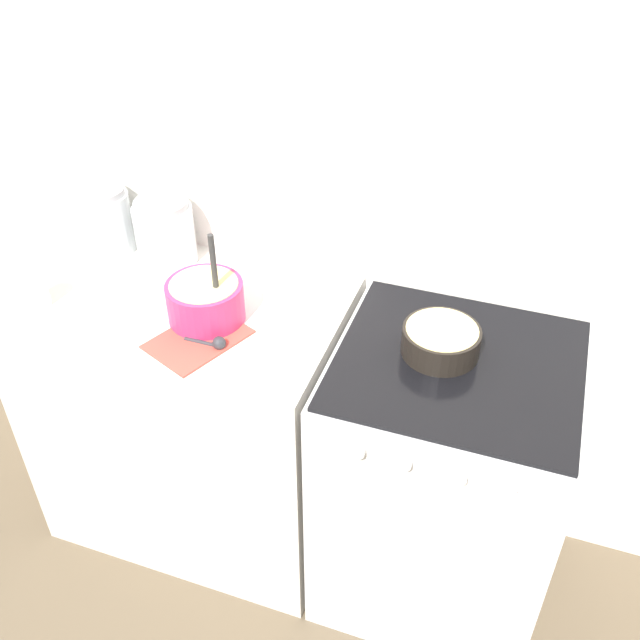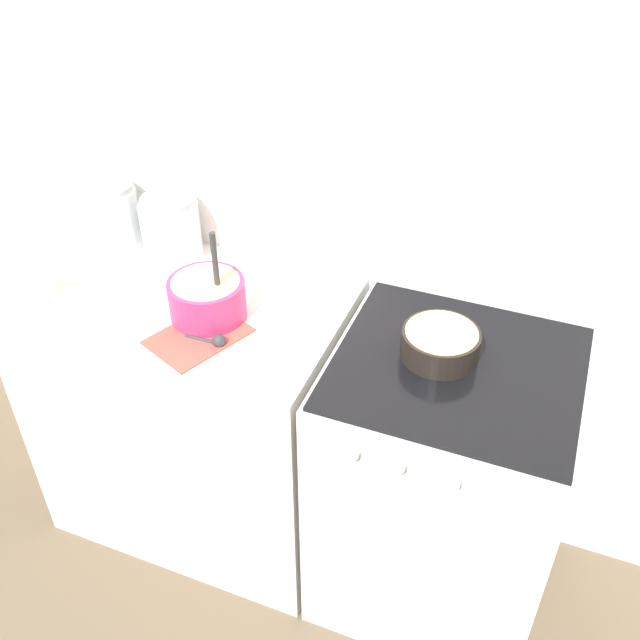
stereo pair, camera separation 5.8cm
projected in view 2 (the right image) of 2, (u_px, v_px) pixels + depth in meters
name	position (u px, v px, depth m)	size (l,w,h in m)	color
ground_plane	(297.00, 618.00, 2.23)	(12.00, 12.00, 0.00)	brown
wall_back	(376.00, 186.00, 1.96)	(4.85, 0.05, 2.40)	white
countertop_cabinet	(199.00, 413.00, 2.31)	(0.92, 0.59, 0.91)	silver
stove	(440.00, 484.00, 2.08)	(0.64, 0.61, 0.91)	silver
mixing_bowl	(207.00, 297.00, 1.93)	(0.21, 0.21, 0.27)	#E0336B
baking_pan	(440.00, 343.00, 1.81)	(0.20, 0.20, 0.08)	black
storage_jar_left	(113.00, 220.00, 2.22)	(0.17, 0.17, 0.21)	silver
storage_jar_middle	(171.00, 233.00, 2.16)	(0.18, 0.18, 0.20)	silver
tin_can	(41.00, 285.00, 2.00)	(0.07, 0.07, 0.10)	silver
recipe_page	(199.00, 336.00, 1.89)	(0.26, 0.30, 0.01)	#CC4C3F
measuring_spoon	(215.00, 340.00, 1.86)	(0.12, 0.04, 0.04)	#333338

